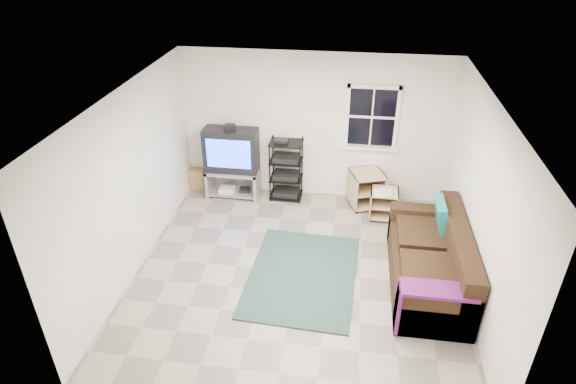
# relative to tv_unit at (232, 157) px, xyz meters

# --- Properties ---
(room) EXTENTS (4.60, 4.62, 4.60)m
(room) POSITION_rel_tv_unit_xyz_m (2.38, 0.23, 0.72)
(room) COLOR gray
(room) RESTS_ON ground
(tv_unit) EXTENTS (0.94, 0.47, 1.38)m
(tv_unit) POSITION_rel_tv_unit_xyz_m (0.00, 0.00, 0.00)
(tv_unit) COLOR #93929A
(tv_unit) RESTS_ON ground
(av_rack) EXTENTS (0.57, 0.41, 1.13)m
(av_rack) POSITION_rel_tv_unit_xyz_m (0.96, 0.03, -0.27)
(av_rack) COLOR black
(av_rack) RESTS_ON ground
(side_table_left) EXTENTS (0.69, 0.69, 0.64)m
(side_table_left) POSITION_rel_tv_unit_xyz_m (2.37, -0.01, -0.41)
(side_table_left) COLOR tan
(side_table_left) RESTS_ON ground
(side_table_right) EXTENTS (0.47, 0.49, 0.53)m
(side_table_right) POSITION_rel_tv_unit_xyz_m (2.68, -0.36, -0.46)
(side_table_right) COLOR tan
(side_table_right) RESTS_ON ground
(sofa) EXTENTS (0.96, 2.17, 0.99)m
(sofa) POSITION_rel_tv_unit_xyz_m (3.27, -2.02, -0.41)
(sofa) COLOR black
(sofa) RESTS_ON ground
(shag_rug) EXTENTS (1.58, 2.11, 0.02)m
(shag_rug) POSITION_rel_tv_unit_xyz_m (1.51, -2.12, -0.75)
(shag_rug) COLOR #302015
(shag_rug) RESTS_ON ground
(paper_bag) EXTENTS (0.29, 0.20, 0.40)m
(paper_bag) POSITION_rel_tv_unit_xyz_m (-0.73, 0.12, -0.56)
(paper_bag) COLOR #A48149
(paper_bag) RESTS_ON ground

